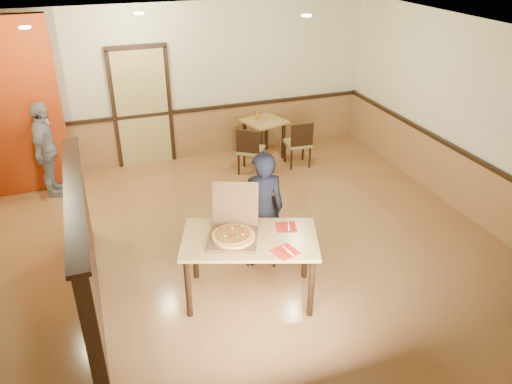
% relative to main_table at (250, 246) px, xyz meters
% --- Properties ---
extents(floor, '(7.00, 7.00, 0.00)m').
position_rel_main_table_xyz_m(floor, '(0.24, 0.78, -0.70)').
color(floor, '#AA7342').
rests_on(floor, ground).
extents(ceiling, '(7.00, 7.00, 0.00)m').
position_rel_main_table_xyz_m(ceiling, '(0.24, 0.78, 2.10)').
color(ceiling, black).
rests_on(ceiling, wall_back).
extents(wall_back, '(7.00, 0.00, 7.00)m').
position_rel_main_table_xyz_m(wall_back, '(0.24, 4.28, 0.70)').
color(wall_back, beige).
rests_on(wall_back, floor).
extents(wall_right, '(0.00, 7.00, 7.00)m').
position_rel_main_table_xyz_m(wall_right, '(3.74, 0.78, 0.70)').
color(wall_right, beige).
rests_on(wall_right, floor).
extents(wainscot_back, '(7.00, 0.04, 0.90)m').
position_rel_main_table_xyz_m(wainscot_back, '(0.24, 4.25, -0.25)').
color(wainscot_back, olive).
rests_on(wainscot_back, floor).
extents(chair_rail_back, '(7.00, 0.06, 0.06)m').
position_rel_main_table_xyz_m(chair_rail_back, '(0.24, 4.23, 0.22)').
color(chair_rail_back, black).
rests_on(chair_rail_back, wall_back).
extents(wainscot_right, '(0.04, 7.00, 0.90)m').
position_rel_main_table_xyz_m(wainscot_right, '(3.71, 0.78, -0.25)').
color(wainscot_right, olive).
rests_on(wainscot_right, floor).
extents(chair_rail_right, '(0.06, 7.00, 0.06)m').
position_rel_main_table_xyz_m(chair_rail_right, '(3.69, 0.78, 0.22)').
color(chair_rail_right, black).
rests_on(chair_rail_right, wall_right).
extents(back_door, '(0.90, 0.06, 2.10)m').
position_rel_main_table_xyz_m(back_door, '(-0.56, 4.24, 0.35)').
color(back_door, tan).
rests_on(back_door, wall_back).
extents(booth_partition, '(0.20, 3.10, 1.44)m').
position_rel_main_table_xyz_m(booth_partition, '(-1.76, 0.58, 0.04)').
color(booth_partition, black).
rests_on(booth_partition, floor).
extents(red_accent_panel, '(1.60, 0.20, 2.78)m').
position_rel_main_table_xyz_m(red_accent_panel, '(-2.66, 3.78, 0.70)').
color(red_accent_panel, '#A8320C').
rests_on(red_accent_panel, floor).
extents(spot_a, '(0.14, 0.14, 0.02)m').
position_rel_main_table_xyz_m(spot_a, '(-2.06, 2.58, 2.08)').
color(spot_a, '#FFF3B2').
rests_on(spot_a, ceiling).
extents(spot_b, '(0.14, 0.14, 0.02)m').
position_rel_main_table_xyz_m(spot_b, '(-0.56, 3.28, 2.08)').
color(spot_b, '#FFF3B2').
rests_on(spot_b, ceiling).
extents(spot_c, '(0.14, 0.14, 0.02)m').
position_rel_main_table_xyz_m(spot_c, '(1.64, 2.28, 2.08)').
color(spot_c, '#FFF3B2').
rests_on(spot_c, ceiling).
extents(main_table, '(1.71, 1.31, 0.81)m').
position_rel_main_table_xyz_m(main_table, '(0.00, 0.00, 0.00)').
color(main_table, tan).
rests_on(main_table, floor).
extents(diner_chair, '(0.55, 0.55, 0.84)m').
position_rel_main_table_xyz_m(diner_chair, '(0.41, 0.71, -0.24)').
color(diner_chair, olive).
rests_on(diner_chair, floor).
extents(side_chair_left, '(0.59, 0.59, 0.86)m').
position_rel_main_table_xyz_m(side_chair_left, '(1.08, 3.17, -0.23)').
color(side_chair_left, olive).
rests_on(side_chair_left, floor).
extents(side_chair_right, '(0.45, 0.45, 0.86)m').
position_rel_main_table_xyz_m(side_chair_right, '(2.02, 3.16, -0.23)').
color(side_chair_right, olive).
rests_on(side_chair_right, floor).
extents(side_table, '(0.85, 0.85, 0.73)m').
position_rel_main_table_xyz_m(side_table, '(1.57, 3.77, -0.14)').
color(side_table, tan).
rests_on(side_table, floor).
extents(diner, '(0.62, 0.45, 1.56)m').
position_rel_main_table_xyz_m(diner, '(0.36, 0.58, 0.08)').
color(diner, black).
rests_on(diner, floor).
extents(passerby, '(0.54, 0.97, 1.55)m').
position_rel_main_table_xyz_m(passerby, '(-2.20, 3.50, 0.08)').
color(passerby, gray).
rests_on(passerby, floor).
extents(pizza_box, '(0.72, 0.77, 0.55)m').
position_rel_main_table_xyz_m(pizza_box, '(-0.16, 0.06, 0.18)').
color(pizza_box, brown).
rests_on(pizza_box, main_table).
extents(pizza, '(0.63, 0.63, 0.03)m').
position_rel_main_table_xyz_m(pizza, '(-0.19, 0.01, 0.17)').
color(pizza, '#EEAE56').
rests_on(pizza, pizza_box).
extents(napkin_near, '(0.31, 0.31, 0.01)m').
position_rel_main_table_xyz_m(napkin_near, '(0.27, -0.39, 0.11)').
color(napkin_near, red).
rests_on(napkin_near, main_table).
extents(napkin_far, '(0.28, 0.28, 0.01)m').
position_rel_main_table_xyz_m(napkin_far, '(0.47, 0.07, 0.11)').
color(napkin_far, red).
rests_on(napkin_far, main_table).
extents(condiment, '(0.06, 0.06, 0.16)m').
position_rel_main_table_xyz_m(condiment, '(1.47, 3.83, 0.12)').
color(condiment, olive).
rests_on(condiment, side_table).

